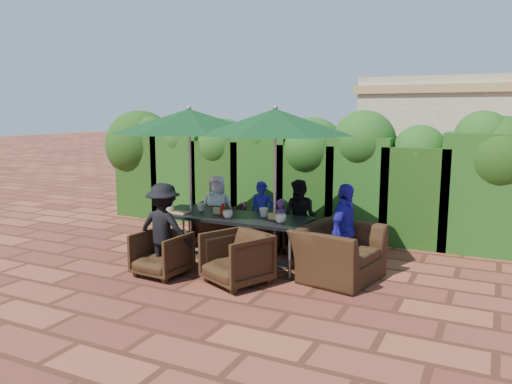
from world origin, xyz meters
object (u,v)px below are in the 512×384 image
at_px(chair_far_mid, 266,227).
at_px(umbrella_left, 189,121).
at_px(chair_far_left, 218,221).
at_px(chair_end_right, 338,244).
at_px(chair_near_left, 162,252).
at_px(dining_table, 231,220).
at_px(chair_near_right, 237,256).
at_px(chair_far_right, 311,231).
at_px(umbrella_right, 275,122).

bearing_deg(chair_far_mid, umbrella_left, 40.63).
height_order(umbrella_left, chair_far_left, umbrella_left).
bearing_deg(chair_end_right, chair_near_left, 123.43).
distance_m(chair_far_left, chair_end_right, 2.68).
relative_size(dining_table, chair_near_right, 3.13).
bearing_deg(chair_near_left, chair_end_right, 27.08).
bearing_deg(chair_near_right, chair_far_right, 104.02).
bearing_deg(umbrella_right, chair_far_left, 150.47).
height_order(dining_table, chair_far_left, chair_far_left).
xyz_separation_m(chair_far_mid, chair_near_left, (-0.69, -2.10, 0.01)).
relative_size(umbrella_left, chair_far_mid, 3.60).
relative_size(umbrella_left, chair_near_left, 3.51).
bearing_deg(chair_far_mid, chair_far_right, 170.69).
xyz_separation_m(dining_table, chair_far_right, (0.96, 1.06, -0.31)).
xyz_separation_m(dining_table, chair_far_mid, (0.12, 1.04, -0.33)).
relative_size(dining_table, umbrella_right, 1.02).
bearing_deg(chair_near_right, chair_far_left, 151.78).
relative_size(chair_far_mid, chair_near_right, 0.87).
relative_size(chair_near_right, chair_end_right, 0.69).
height_order(chair_far_right, chair_near_right, chair_near_right).
distance_m(chair_near_right, chair_end_right, 1.46).
bearing_deg(dining_table, chair_far_right, 47.90).
bearing_deg(chair_near_right, chair_near_left, -147.40).
bearing_deg(umbrella_left, chair_near_left, -80.83).
xyz_separation_m(chair_far_mid, chair_end_right, (1.66, -1.11, 0.16)).
height_order(umbrella_left, chair_end_right, umbrella_left).
distance_m(chair_far_left, chair_far_mid, 0.88).
bearing_deg(umbrella_left, dining_table, 1.42).
bearing_deg(chair_far_mid, chair_far_left, 1.77).
xyz_separation_m(umbrella_right, chair_near_right, (-0.16, -0.91, -1.81)).
xyz_separation_m(chair_far_mid, chair_near_right, (0.47, -1.94, 0.05)).
xyz_separation_m(chair_far_right, chair_end_right, (0.82, -1.13, 0.14)).
bearing_deg(chair_far_left, chair_far_right, 178.77).
bearing_deg(dining_table, chair_near_right, -56.81).
bearing_deg(dining_table, chair_end_right, -2.12).
bearing_deg(chair_end_right, chair_far_mid, 66.80).
bearing_deg(chair_near_left, umbrella_left, 103.37).
distance_m(dining_table, chair_far_left, 1.16).
distance_m(umbrella_left, umbrella_right, 1.49).
bearing_deg(umbrella_left, chair_far_left, 89.92).
relative_size(dining_table, umbrella_left, 1.00).
distance_m(umbrella_left, chair_end_right, 3.04).
height_order(chair_far_mid, chair_near_right, chair_near_right).
distance_m(chair_far_right, chair_near_left, 2.61).
distance_m(dining_table, chair_near_left, 1.24).
distance_m(umbrella_right, chair_far_mid, 2.22).
bearing_deg(umbrella_right, chair_end_right, -4.56).
height_order(umbrella_left, umbrella_right, same).
height_order(umbrella_left, chair_near_right, umbrella_left).
height_order(umbrella_right, chair_far_right, umbrella_right).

